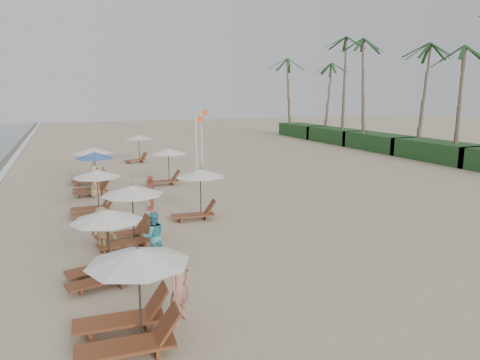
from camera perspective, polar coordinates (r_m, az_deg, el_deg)
name	(u,v)px	position (r m, az deg, el deg)	size (l,w,h in m)	color
ground	(281,250)	(16.18, 5.36, -8.96)	(160.00, 160.00, 0.00)	tan
shrub_hedge	(438,151)	(40.57, 24.18, 3.42)	(3.20, 53.00, 1.60)	#193D1C
palm_row	(438,39)	(41.10, 24.20, 16.27)	(7.00, 52.00, 12.30)	brown
lounger_station_0	(128,299)	(10.43, -14.28, -14.66)	(2.73, 2.32, 2.21)	brown
lounger_station_1	(101,245)	(13.82, -17.45, -8.05)	(2.44, 2.12, 2.20)	brown
lounger_station_2	(127,215)	(16.86, -14.37, -4.41)	(2.63, 2.30, 2.23)	brown
lounger_station_3	(93,191)	(21.33, -18.36, -1.40)	(2.41, 2.19, 2.13)	brown
lounger_station_4	(92,172)	(25.90, -18.53, 0.96)	(2.45, 2.19, 2.35)	brown
lounger_station_5	(90,164)	(29.04, -18.78, 1.91)	(2.66, 2.44, 2.23)	brown
inland_station_0	(197,188)	(19.75, -5.50, -0.98)	(2.63, 2.24, 2.22)	brown
inland_station_1	(166,163)	(27.49, -9.53, 2.23)	(2.68, 2.24, 2.22)	brown
inland_station_2	(137,144)	(36.97, -13.09, 4.53)	(2.53, 2.24, 2.22)	brown
beachgoer_near	(180,286)	(11.16, -7.78, -13.35)	(0.68, 0.45, 1.87)	#AF755F
beachgoer_mid_a	(154,236)	(15.27, -11.08, -7.08)	(0.80, 0.63, 1.65)	teal
beachgoer_mid_b	(103,230)	(16.35, -17.27, -6.14)	(1.07, 0.62, 1.66)	olive
beachgoer_far_a	(151,193)	(21.72, -11.42, -1.62)	(0.98, 0.41, 1.68)	#C35A4E
beachgoer_far_b	(95,181)	(25.10, -18.20, -0.15)	(0.86, 0.56, 1.77)	tan
flag_pole_near	(197,140)	(31.10, -5.60, 5.12)	(0.60, 0.08, 4.18)	silver
flag_pole_far	(202,132)	(36.14, -4.92, 6.15)	(0.60, 0.08, 4.40)	silver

